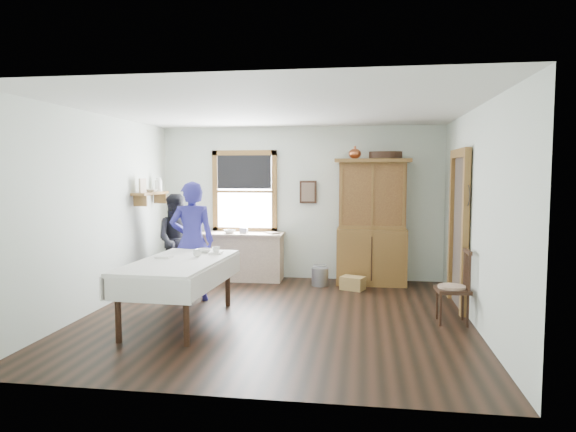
{
  "coord_description": "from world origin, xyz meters",
  "views": [
    {
      "loc": [
        1.12,
        -6.56,
        1.89
      ],
      "look_at": [
        0.11,
        0.3,
        1.3
      ],
      "focal_mm": 32.0,
      "sensor_mm": 36.0,
      "label": 1
    }
  ],
  "objects": [
    {
      "name": "room",
      "position": [
        0.0,
        0.0,
        1.35
      ],
      "size": [
        5.01,
        5.01,
        2.7
      ],
      "color": "black",
      "rests_on": "ground"
    },
    {
      "name": "window",
      "position": [
        -1.0,
        2.46,
        1.64
      ],
      "size": [
        1.18,
        0.07,
        1.48
      ],
      "color": "white",
      "rests_on": "room"
    },
    {
      "name": "doorway",
      "position": [
        2.46,
        0.85,
        1.16
      ],
      "size": [
        0.09,
        1.14,
        2.22
      ],
      "color": "#463A32",
      "rests_on": "room"
    },
    {
      "name": "wall_shelf",
      "position": [
        -2.37,
        1.54,
        1.57
      ],
      "size": [
        0.24,
        1.0,
        0.44
      ],
      "color": "olive",
      "rests_on": "room"
    },
    {
      "name": "framed_picture",
      "position": [
        0.15,
        2.46,
        1.55
      ],
      "size": [
        0.3,
        0.04,
        0.4
      ],
      "primitive_type": "cube",
      "color": "#371E13",
      "rests_on": "room"
    },
    {
      "name": "rug_beater",
      "position": [
        2.45,
        0.3,
        1.72
      ],
      "size": [
        0.01,
        0.27,
        0.27
      ],
      "primitive_type": "torus",
      "rotation": [
        0.0,
        1.57,
        0.0
      ],
      "color": "black",
      "rests_on": "room"
    },
    {
      "name": "work_counter",
      "position": [
        -0.99,
        2.18,
        0.42
      ],
      "size": [
        1.47,
        0.58,
        0.84
      ],
      "primitive_type": "cube",
      "rotation": [
        0.0,
        0.0,
        0.02
      ],
      "color": "#CCB28D",
      "rests_on": "room"
    },
    {
      "name": "china_hutch",
      "position": [
        1.27,
        2.17,
        1.06
      ],
      "size": [
        1.25,
        0.6,
        2.12
      ],
      "primitive_type": "cube",
      "rotation": [
        0.0,
        0.0,
        0.01
      ],
      "color": "olive",
      "rests_on": "room"
    },
    {
      "name": "dining_table",
      "position": [
        -1.17,
        -0.45,
        0.39
      ],
      "size": [
        1.12,
        2.02,
        0.79
      ],
      "primitive_type": "cube",
      "rotation": [
        0.0,
        0.0,
        -0.04
      ],
      "color": "white",
      "rests_on": "room"
    },
    {
      "name": "spindle_chair",
      "position": [
        2.24,
        0.0,
        0.47
      ],
      "size": [
        0.46,
        0.46,
        0.94
      ],
      "primitive_type": "cube",
      "rotation": [
        0.0,
        0.0,
        0.05
      ],
      "color": "#371E13",
      "rests_on": "room"
    },
    {
      "name": "pail",
      "position": [
        0.42,
        1.9,
        0.15
      ],
      "size": [
        0.33,
        0.33,
        0.3
      ],
      "primitive_type": "cube",
      "rotation": [
        0.0,
        0.0,
        0.2
      ],
      "color": "gray",
      "rests_on": "room"
    },
    {
      "name": "wicker_basket",
      "position": [
        0.97,
        1.68,
        0.11
      ],
      "size": [
        0.43,
        0.37,
        0.21
      ],
      "primitive_type": "cube",
      "rotation": [
        0.0,
        0.0,
        -0.38
      ],
      "color": "tan",
      "rests_on": "room"
    },
    {
      "name": "woman_blue",
      "position": [
        -1.37,
        0.64,
        0.82
      ],
      "size": [
        0.68,
        0.54,
        1.63
      ],
      "primitive_type": "imported",
      "rotation": [
        0.0,
        0.0,
        3.42
      ],
      "color": "navy",
      "rests_on": "room"
    },
    {
      "name": "figure_dark",
      "position": [
        -1.93,
        1.58,
        0.71
      ],
      "size": [
        0.84,
        0.74,
        1.43
      ],
      "primitive_type": "imported",
      "rotation": [
        0.0,
        0.0,
        0.35
      ],
      "color": "black",
      "rests_on": "room"
    },
    {
      "name": "table_cup_a",
      "position": [
        -1.03,
        -0.15,
        0.83
      ],
      "size": [
        0.13,
        0.13,
        0.09
      ],
      "primitive_type": "imported",
      "rotation": [
        0.0,
        0.0,
        0.13
      ],
      "color": "white",
      "rests_on": "dining_table"
    },
    {
      "name": "table_cup_b",
      "position": [
        -0.84,
        0.09,
        0.84
      ],
      "size": [
        0.13,
        0.13,
        0.1
      ],
      "primitive_type": "imported",
      "rotation": [
        0.0,
        0.0,
        -0.29
      ],
      "color": "white",
      "rests_on": "dining_table"
    },
    {
      "name": "table_bowl",
      "position": [
        -1.05,
        0.2,
        0.82
      ],
      "size": [
        0.27,
        0.27,
        0.06
      ],
      "primitive_type": "imported",
      "rotation": [
        0.0,
        0.0,
        -0.15
      ],
      "color": "white",
      "rests_on": "dining_table"
    },
    {
      "name": "counter_book",
      "position": [
        -0.5,
        2.1,
        0.85
      ],
      "size": [
        0.25,
        0.25,
        0.02
      ],
      "primitive_type": "imported",
      "rotation": [
        0.0,
        0.0,
        0.69
      ],
      "color": "brown",
      "rests_on": "work_counter"
    },
    {
      "name": "counter_bowl",
      "position": [
        -1.18,
        2.07,
        0.87
      ],
      "size": [
        0.21,
        0.21,
        0.07
      ],
      "primitive_type": "imported",
      "rotation": [
        0.0,
        0.0,
        0.03
      ],
      "color": "white",
      "rests_on": "work_counter"
    },
    {
      "name": "shelf_bowl",
      "position": [
        -2.37,
        1.55,
        1.6
      ],
      "size": [
        0.22,
        0.22,
        0.05
      ],
      "primitive_type": "imported",
      "color": "white",
      "rests_on": "wall_shelf"
    }
  ]
}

